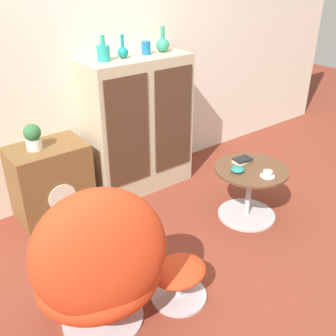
{
  "coord_description": "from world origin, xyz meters",
  "views": [
    {
      "loc": [
        -1.54,
        -1.61,
        1.9
      ],
      "look_at": [
        0.03,
        0.42,
        0.55
      ],
      "focal_mm": 42.0,
      "sensor_mm": 36.0,
      "label": 1
    }
  ],
  "objects_px": {
    "ottoman": "(179,276)",
    "potted_plant": "(33,136)",
    "vase_inner_right": "(146,48)",
    "sideboard": "(138,125)",
    "vase_inner_left": "(123,51)",
    "bowl": "(237,169)",
    "book_stack": "(242,160)",
    "tv_console": "(51,182)",
    "egg_chair": "(100,268)",
    "vase_rightmost": "(163,44)",
    "vase_leftmost": "(103,52)",
    "teacup": "(267,174)",
    "coffee_table": "(249,189)"
  },
  "relations": [
    {
      "from": "bowl",
      "to": "book_stack",
      "type": "bearing_deg",
      "value": 30.43
    },
    {
      "from": "ottoman",
      "to": "vase_inner_right",
      "type": "distance_m",
      "value": 1.88
    },
    {
      "from": "tv_console",
      "to": "book_stack",
      "type": "bearing_deg",
      "value": -34.61
    },
    {
      "from": "tv_console",
      "to": "vase_leftmost",
      "type": "bearing_deg",
      "value": -0.93
    },
    {
      "from": "egg_chair",
      "to": "potted_plant",
      "type": "xyz_separation_m",
      "value": [
        0.16,
        1.28,
        0.29
      ]
    },
    {
      "from": "tv_console",
      "to": "egg_chair",
      "type": "relative_size",
      "value": 0.65
    },
    {
      "from": "book_stack",
      "to": "ottoman",
      "type": "bearing_deg",
      "value": -155.58
    },
    {
      "from": "egg_chair",
      "to": "vase_rightmost",
      "type": "distance_m",
      "value": 2.06
    },
    {
      "from": "coffee_table",
      "to": "teacup",
      "type": "relative_size",
      "value": 5.22
    },
    {
      "from": "vase_leftmost",
      "to": "sideboard",
      "type": "bearing_deg",
      "value": -0.76
    },
    {
      "from": "vase_leftmost",
      "to": "egg_chair",
      "type": "bearing_deg",
      "value": -122.42
    },
    {
      "from": "ottoman",
      "to": "vase_inner_left",
      "type": "bearing_deg",
      "value": 69.86
    },
    {
      "from": "potted_plant",
      "to": "book_stack",
      "type": "distance_m",
      "value": 1.65
    },
    {
      "from": "coffee_table",
      "to": "vase_rightmost",
      "type": "distance_m",
      "value": 1.43
    },
    {
      "from": "sideboard",
      "to": "teacup",
      "type": "bearing_deg",
      "value": -70.42
    },
    {
      "from": "ottoman",
      "to": "vase_leftmost",
      "type": "relative_size",
      "value": 1.83
    },
    {
      "from": "vase_leftmost",
      "to": "vase_inner_right",
      "type": "height_order",
      "value": "vase_leftmost"
    },
    {
      "from": "teacup",
      "to": "potted_plant",
      "type": "bearing_deg",
      "value": 139.1
    },
    {
      "from": "vase_inner_left",
      "to": "sideboard",
      "type": "bearing_deg",
      "value": -1.94
    },
    {
      "from": "sideboard",
      "to": "tv_console",
      "type": "xyz_separation_m",
      "value": [
        -0.85,
        0.01,
        -0.29
      ]
    },
    {
      "from": "vase_rightmost",
      "to": "teacup",
      "type": "bearing_deg",
      "value": -83.85
    },
    {
      "from": "egg_chair",
      "to": "ottoman",
      "type": "relative_size",
      "value": 2.7
    },
    {
      "from": "ottoman",
      "to": "vase_rightmost",
      "type": "distance_m",
      "value": 1.96
    },
    {
      "from": "egg_chair",
      "to": "book_stack",
      "type": "xyz_separation_m",
      "value": [
        1.53,
        0.4,
        0.02
      ]
    },
    {
      "from": "egg_chair",
      "to": "book_stack",
      "type": "height_order",
      "value": "egg_chair"
    },
    {
      "from": "vase_inner_right",
      "to": "coffee_table",
      "type": "bearing_deg",
      "value": -73.15
    },
    {
      "from": "coffee_table",
      "to": "vase_rightmost",
      "type": "bearing_deg",
      "value": 97.34
    },
    {
      "from": "tv_console",
      "to": "bowl",
      "type": "xyz_separation_m",
      "value": [
        1.14,
        -0.97,
        0.15
      ]
    },
    {
      "from": "potted_plant",
      "to": "bowl",
      "type": "height_order",
      "value": "potted_plant"
    },
    {
      "from": "sideboard",
      "to": "ottoman",
      "type": "relative_size",
      "value": 3.38
    },
    {
      "from": "sideboard",
      "to": "vase_inner_left",
      "type": "bearing_deg",
      "value": 178.06
    },
    {
      "from": "tv_console",
      "to": "vase_rightmost",
      "type": "height_order",
      "value": "vase_rightmost"
    },
    {
      "from": "vase_inner_left",
      "to": "ottoman",
      "type": "bearing_deg",
      "value": -110.14
    },
    {
      "from": "vase_rightmost",
      "to": "tv_console",
      "type": "bearing_deg",
      "value": 179.54
    },
    {
      "from": "vase_inner_right",
      "to": "potted_plant",
      "type": "distance_m",
      "value": 1.17
    },
    {
      "from": "book_stack",
      "to": "egg_chair",
      "type": "bearing_deg",
      "value": -165.48
    },
    {
      "from": "sideboard",
      "to": "vase_inner_left",
      "type": "xyz_separation_m",
      "value": [
        -0.11,
        0.0,
        0.66
      ]
    },
    {
      "from": "ottoman",
      "to": "book_stack",
      "type": "height_order",
      "value": "book_stack"
    },
    {
      "from": "coffee_table",
      "to": "book_stack",
      "type": "bearing_deg",
      "value": 81.2
    },
    {
      "from": "vase_leftmost",
      "to": "teacup",
      "type": "xyz_separation_m",
      "value": [
        0.7,
        -1.16,
        -0.81
      ]
    },
    {
      "from": "tv_console",
      "to": "coffee_table",
      "type": "height_order",
      "value": "tv_console"
    },
    {
      "from": "teacup",
      "to": "bowl",
      "type": "relative_size",
      "value": 1.04
    },
    {
      "from": "egg_chair",
      "to": "vase_leftmost",
      "type": "height_order",
      "value": "vase_leftmost"
    },
    {
      "from": "vase_leftmost",
      "to": "vase_rightmost",
      "type": "height_order",
      "value": "vase_rightmost"
    },
    {
      "from": "vase_leftmost",
      "to": "vase_inner_right",
      "type": "xyz_separation_m",
      "value": [
        0.4,
        0.0,
        -0.01
      ]
    },
    {
      "from": "egg_chair",
      "to": "vase_inner_left",
      "type": "distance_m",
      "value": 1.8
    },
    {
      "from": "tv_console",
      "to": "vase_inner_right",
      "type": "relative_size",
      "value": 5.75
    },
    {
      "from": "tv_console",
      "to": "teacup",
      "type": "height_order",
      "value": "tv_console"
    },
    {
      "from": "ottoman",
      "to": "potted_plant",
      "type": "relative_size",
      "value": 1.77
    },
    {
      "from": "book_stack",
      "to": "bowl",
      "type": "height_order",
      "value": "book_stack"
    }
  ]
}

